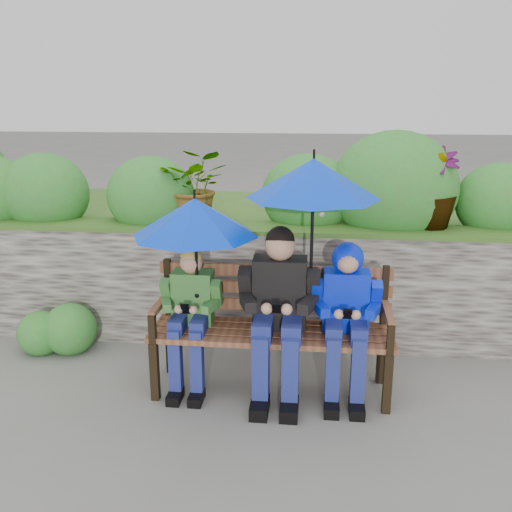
# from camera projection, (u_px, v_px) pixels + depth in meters

# --- Properties ---
(ground) EXTENTS (60.00, 60.00, 0.00)m
(ground) POSITION_uv_depth(u_px,v_px,m) (255.00, 379.00, 4.35)
(ground) COLOR #626158
(ground) RESTS_ON ground
(garden_backdrop) EXTENTS (8.00, 2.84, 1.85)m
(garden_backdrop) POSITION_uv_depth(u_px,v_px,m) (262.00, 246.00, 5.72)
(garden_backdrop) COLOR #3A332E
(garden_backdrop) RESTS_ON ground
(park_bench) EXTENTS (1.72, 0.51, 0.91)m
(park_bench) POSITION_uv_depth(u_px,v_px,m) (272.00, 320.00, 4.12)
(park_bench) COLOR black
(park_bench) RESTS_ON ground
(boy_left) EXTENTS (0.44, 0.50, 1.04)m
(boy_left) POSITION_uv_depth(u_px,v_px,m) (191.00, 311.00, 4.09)
(boy_left) COLOR #305D1F
(boy_left) RESTS_ON ground
(boy_middle) EXTENTS (0.57, 0.66, 1.22)m
(boy_middle) POSITION_uv_depth(u_px,v_px,m) (279.00, 306.00, 3.99)
(boy_middle) COLOR black
(boy_middle) RESTS_ON ground
(boy_right) EXTENTS (0.48, 0.59, 1.11)m
(boy_right) POSITION_uv_depth(u_px,v_px,m) (346.00, 308.00, 3.96)
(boy_right) COLOR #0014C2
(boy_right) RESTS_ON ground
(umbrella_left) EXTENTS (0.89, 0.89, 0.78)m
(umbrella_left) POSITION_uv_depth(u_px,v_px,m) (195.00, 217.00, 3.92)
(umbrella_left) COLOR #0030D7
(umbrella_left) RESTS_ON ground
(umbrella_right) EXTENTS (0.91, 0.91, 1.04)m
(umbrella_right) POSITION_uv_depth(u_px,v_px,m) (313.00, 179.00, 3.78)
(umbrella_right) COLOR #0030D7
(umbrella_right) RESTS_ON ground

